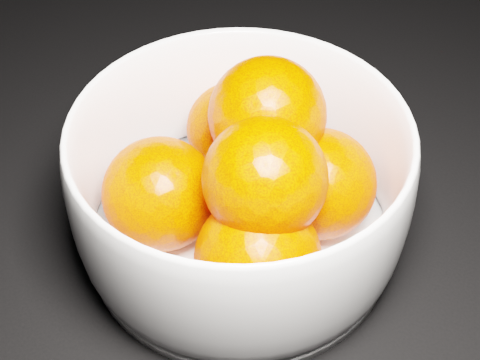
% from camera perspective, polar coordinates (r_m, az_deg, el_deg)
% --- Properties ---
extents(bowl, '(0.24, 0.24, 0.12)m').
position_cam_1_polar(bowl, '(0.48, 0.00, -0.50)').
color(bowl, white).
rests_on(bowl, ground).
extents(orange_pile, '(0.19, 0.20, 0.13)m').
position_cam_1_polar(orange_pile, '(0.47, 0.88, 0.18)').
color(orange_pile, '#E63900').
rests_on(orange_pile, bowl).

